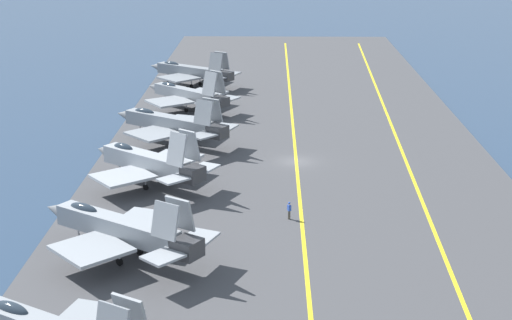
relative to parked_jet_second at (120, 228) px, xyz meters
The scene contains 10 objects.
ground_plane 30.88m from the parked_jet_second, 29.92° to the right, with size 2000.00×2000.00×0.00m, color navy.
carrier_deck 30.86m from the parked_jet_second, 29.92° to the right, with size 187.47×46.19×0.40m, color #424244.
deck_stripe_foul_line 38.76m from the parked_jet_second, 46.46° to the right, with size 168.73×0.36×0.01m, color yellow.
deck_stripe_centerline 30.85m from the parked_jet_second, 29.92° to the right, with size 168.73×0.36×0.01m, color yellow.
parked_jet_second is the anchor object (origin of this frame).
parked_jet_third 18.11m from the parked_jet_second, ahead, with size 13.43×14.50×6.77m.
parked_jet_fourth 33.29m from the parked_jet_second, ahead, with size 13.37×16.41×6.46m.
parked_jet_fifth 50.69m from the parked_jet_second, ahead, with size 13.71×14.71×6.43m.
parked_jet_sixth 66.99m from the parked_jet_second, ahead, with size 13.23×16.13×6.16m.
crew_blue_vest 16.77m from the parked_jet_second, 58.00° to the right, with size 0.45×0.39×1.72m.
Camera 1 is at (-86.30, 2.89, 28.13)m, focal length 55.00 mm.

